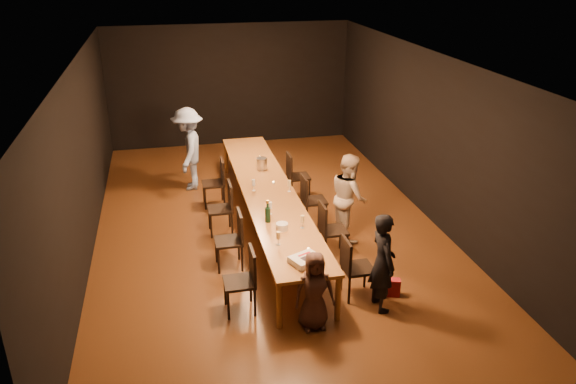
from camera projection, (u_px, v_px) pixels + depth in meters
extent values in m
plane|color=#462411|center=(268.00, 228.00, 10.12)|extent=(10.00, 10.00, 0.00)
cube|color=black|center=(230.00, 85.00, 14.01)|extent=(6.00, 0.04, 3.00)
cube|color=black|center=(369.00, 325.00, 5.04)|extent=(6.00, 0.04, 3.00)
cube|color=black|center=(82.00, 162.00, 8.93)|extent=(0.04, 10.00, 3.00)
cube|color=black|center=(430.00, 137.00, 10.13)|extent=(0.04, 10.00, 3.00)
cube|color=silver|center=(266.00, 60.00, 8.93)|extent=(6.00, 10.00, 0.04)
cube|color=#945E2B|center=(268.00, 191.00, 9.83)|extent=(0.90, 6.00, 0.05)
cylinder|color=#945E2B|center=(279.00, 305.00, 7.30)|extent=(0.08, 0.08, 0.70)
cylinder|color=#945E2B|center=(338.00, 298.00, 7.46)|extent=(0.08, 0.08, 0.70)
cylinder|color=#945E2B|center=(226.00, 158.00, 12.50)|extent=(0.08, 0.08, 0.70)
cylinder|color=#945E2B|center=(261.00, 155.00, 12.66)|extent=(0.08, 0.08, 0.70)
imported|color=black|center=(383.00, 262.00, 7.59)|extent=(0.36, 0.54, 1.44)
imported|color=beige|center=(349.00, 196.00, 9.53)|extent=(0.58, 0.74, 1.51)
imported|color=#849CCC|center=(189.00, 149.00, 11.49)|extent=(0.82, 1.20, 1.71)
imported|color=#452D26|center=(314.00, 291.00, 7.25)|extent=(0.54, 0.36, 1.10)
cube|color=red|center=(392.00, 287.00, 8.08)|extent=(0.25, 0.18, 0.26)
cube|color=#2547A3|center=(381.00, 277.00, 8.33)|extent=(0.24, 0.18, 0.28)
cube|color=white|center=(306.00, 260.00, 7.50)|extent=(0.48, 0.44, 0.09)
cube|color=black|center=(306.00, 258.00, 7.45)|extent=(0.16, 0.14, 0.00)
cube|color=red|center=(304.00, 254.00, 7.55)|extent=(0.20, 0.11, 0.00)
cylinder|color=white|center=(282.00, 226.00, 8.39)|extent=(0.24, 0.24, 0.10)
cylinder|color=#BBBAC0|center=(262.00, 164.00, 10.68)|extent=(0.26, 0.26, 0.23)
cylinder|color=#B2B7B2|center=(308.00, 250.00, 7.81)|extent=(0.05, 0.05, 0.03)
cylinder|color=#B2B7B2|center=(273.00, 183.00, 10.06)|extent=(0.05, 0.05, 0.03)
cylinder|color=#B2B7B2|center=(260.00, 158.00, 11.29)|extent=(0.05, 0.05, 0.03)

